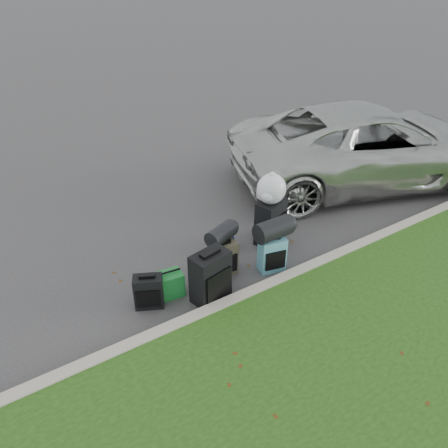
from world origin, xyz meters
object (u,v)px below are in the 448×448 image
suitcase_olive (223,259)px  tote_navy (224,242)px  suitcase_teal (272,254)px  suitcase_large_black_right (270,222)px  suitcase_large_black_left (210,277)px  tote_green (171,284)px  suv (370,144)px  suitcase_small_black (149,292)px

suitcase_olive → tote_navy: bearing=61.2°
suitcase_teal → suitcase_large_black_right: size_ratio=0.72×
suitcase_large_black_left → tote_green: suitcase_large_black_left is taller
suitcase_large_black_left → tote_navy: suitcase_large_black_left is taller
tote_navy → suitcase_large_black_left: bearing=-116.9°
suitcase_large_black_left → suitcase_olive: size_ratio=1.41×
suitcase_large_black_left → tote_navy: 1.26m
suitcase_large_black_right → tote_green: suitcase_large_black_right is taller
suv → suitcase_teal: 4.08m
tote_navy → suitcase_large_black_right: bearing=0.6°
suitcase_olive → suitcase_large_black_right: size_ratio=0.70×
suitcase_large_black_right → tote_green: size_ratio=2.09×
tote_green → tote_navy: bearing=29.3°
suitcase_large_black_left → suitcase_teal: bearing=-7.6°
suitcase_small_black → tote_navy: (1.63, 0.59, -0.10)m
suitcase_teal → tote_navy: bearing=125.2°
suitcase_small_black → suitcase_olive: size_ratio=0.91×
suitcase_olive → suitcase_large_black_right: suitcase_large_black_right is taller
suv → suitcase_olive: bearing=123.8°
tote_green → tote_navy: tote_green is taller
tote_green → suitcase_teal: bearing=-4.9°
suv → tote_navy: size_ratio=18.94×
suitcase_large_black_left → tote_navy: (0.82, 0.93, -0.24)m
suitcase_olive → suitcase_teal: (0.69, -0.33, 0.01)m
suitcase_large_black_left → tote_green: size_ratio=2.06×
suitcase_small_black → tote_green: 0.38m
suitcase_teal → tote_navy: 0.93m
tote_green → suitcase_large_black_right: bearing=15.3°
tote_green → suv: bearing=18.2°
suitcase_large_black_right → tote_green: (-2.07, -0.34, -0.21)m
suitcase_olive → tote_green: bearing=-174.1°
suitcase_large_black_left → tote_green: bearing=127.5°
suv → suitcase_small_black: (-5.75, -1.21, -0.57)m
suitcase_olive → tote_navy: suitcase_olive is taller
suitcase_small_black → tote_green: (0.37, 0.05, -0.06)m
suitcase_teal → suitcase_large_black_left: bearing=-163.3°
suitcase_teal → suitcase_large_black_right: suitcase_large_black_right is taller
suitcase_teal → tote_green: suitcase_teal is taller
suitcase_teal → tote_green: 1.64m
suitcase_teal → suitcase_large_black_right: (0.47, 0.65, 0.11)m
suitcase_small_black → tote_navy: size_ratio=1.61×
suitcase_large_black_right → tote_navy: size_ratio=2.54×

